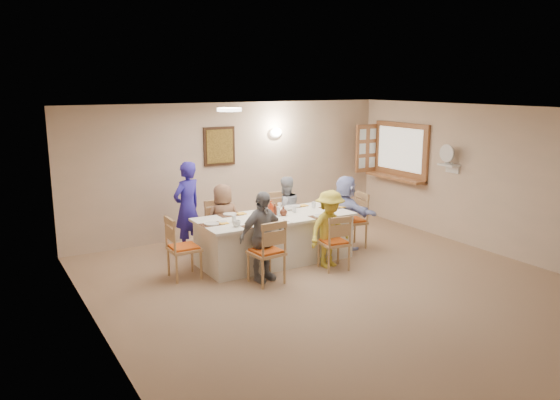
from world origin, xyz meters
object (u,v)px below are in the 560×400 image
chair_right_end (351,220)px  condiment_ketchup (271,208)px  diner_front_right (330,229)px  desk_fan (448,157)px  chair_back_right (282,218)px  chair_back_left (221,228)px  diner_back_left (223,220)px  chair_front_left (266,251)px  chair_left_end (184,247)px  chair_front_right (334,242)px  caregiver (187,208)px  diner_front_left (262,236)px  dining_table (275,238)px  diner_back_right (285,211)px  diner_right_end (346,212)px  serving_hatch (401,151)px

chair_right_end → condiment_ketchup: condiment_ketchup is taller
diner_front_right → desk_fan: bearing=-7.6°
chair_back_right → desk_fan: bearing=-19.7°
chair_back_left → chair_back_right: chair_back_right is taller
diner_front_right → diner_back_left: bearing=120.4°
desk_fan → chair_front_left: (-3.90, -0.28, -1.07)m
chair_left_end → chair_front_right: bearing=-110.0°
desk_fan → chair_front_left: bearing=-175.9°
chair_back_left → caregiver: caregiver is taller
diner_back_left → diner_front_left: bearing=90.1°
diner_front_right → caregiver: (-1.65, 1.83, 0.17)m
diner_back_left → condiment_ketchup: 0.90m
chair_back_right → chair_front_left: (-1.20, -1.60, 0.01)m
chair_left_end → condiment_ketchup: condiment_ketchup is taller
chair_left_end → caregiver: bearing=-23.1°
dining_table → diner_back_left: diner_back_left is taller
dining_table → chair_back_right: (0.60, 0.80, 0.08)m
diner_back_left → chair_front_left: bearing=90.1°
desk_fan → chair_back_left: size_ratio=0.33×
desk_fan → diner_back_left: desk_fan is taller
dining_table → diner_front_right: bearing=-48.6°
desk_fan → chair_back_right: bearing=154.0°
chair_back_left → chair_front_right: size_ratio=1.03×
desk_fan → diner_back_right: bearing=156.1°
diner_back_left → diner_right_end: 2.13m
chair_left_end → condiment_ketchup: size_ratio=3.69×
diner_back_left → chair_left_end: bearing=35.7°
serving_hatch → diner_back_right: (-2.81, -0.15, -0.88)m
diner_front_left → serving_hatch: bearing=11.5°
diner_back_right → diner_front_left: (-1.20, -1.36, 0.04)m
dining_table → chair_back_right: size_ratio=2.72×
diner_right_end → condiment_ketchup: bearing=83.1°
chair_front_right → diner_back_left: diner_back_left is taller
chair_right_end → condiment_ketchup: size_ratio=3.81×
dining_table → diner_front_right: 0.94m
chair_left_end → diner_back_right: (2.15, 0.68, 0.15)m
chair_left_end → diner_front_left: bearing=-125.2°
diner_front_left → diner_front_right: size_ratio=1.09×
chair_left_end → diner_back_right: size_ratio=0.76×
diner_right_end → chair_back_left: bearing=61.9°
diner_back_left → desk_fan: bearing=163.0°
chair_back_right → diner_back_left: (-1.20, -0.12, 0.15)m
dining_table → condiment_ketchup: (-0.07, 0.01, 0.51)m
serving_hatch → desk_fan: 1.36m
diner_back_left → condiment_ketchup: size_ratio=4.78×
chair_front_right → diner_back_right: size_ratio=0.71×
chair_back_right → chair_front_right: (0.00, -1.60, -0.02)m
chair_right_end → diner_back_left: diner_back_left is taller
chair_front_left → chair_front_right: 1.20m
diner_back_right → diner_right_end: bearing=143.9°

